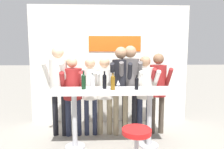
{
  "coord_description": "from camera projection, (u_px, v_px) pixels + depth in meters",
  "views": [
    {
      "loc": [
        -0.15,
        -3.44,
        1.74
      ],
      "look_at": [
        0.0,
        0.08,
        1.31
      ],
      "focal_mm": 32.0,
      "sensor_mm": 36.0,
      "label": 1
    }
  ],
  "objects": [
    {
      "name": "person_center",
      "position": [
        105.0,
        87.0,
        4.05
      ],
      "size": [
        0.45,
        0.54,
        1.6
      ],
      "rotation": [
        0.0,
        0.0,
        -0.1
      ],
      "color": "gray",
      "rests_on": "ground_plane"
    },
    {
      "name": "bar_stool",
      "position": [
        137.0,
        143.0,
        2.85
      ],
      "size": [
        0.44,
        0.44,
        0.63
      ],
      "color": "#B2B2B7",
      "rests_on": "ground_plane"
    },
    {
      "name": "tasting_table",
      "position": [
        112.0,
        100.0,
        3.53
      ],
      "size": [
        2.16,
        0.53,
        1.06
      ],
      "color": "white",
      "rests_on": "ground_plane"
    },
    {
      "name": "person_center_right",
      "position": [
        121.0,
        81.0,
        3.98
      ],
      "size": [
        0.44,
        0.57,
        1.81
      ],
      "rotation": [
        0.0,
        0.0,
        -0.07
      ],
      "color": "gray",
      "rests_on": "ground_plane"
    },
    {
      "name": "ground_plane",
      "position": [
        112.0,
        146.0,
        3.63
      ],
      "size": [
        40.0,
        40.0,
        0.0
      ],
      "primitive_type": "plane",
      "color": "gray"
    },
    {
      "name": "person_center_left",
      "position": [
        90.0,
        88.0,
        4.0
      ],
      "size": [
        0.39,
        0.5,
        1.59
      ],
      "rotation": [
        0.0,
        0.0,
        0.08
      ],
      "color": "#23283D",
      "rests_on": "ground_plane"
    },
    {
      "name": "person_far_right",
      "position": [
        145.0,
        87.0,
        4.01
      ],
      "size": [
        0.46,
        0.56,
        1.63
      ],
      "rotation": [
        0.0,
        0.0,
        0.12
      ],
      "color": "#23283D",
      "rests_on": "ground_plane"
    },
    {
      "name": "wine_bottle_4",
      "position": [
        113.0,
        82.0,
        3.43
      ],
      "size": [
        0.08,
        0.08,
        0.3
      ],
      "color": "brown",
      "rests_on": "tasting_table"
    },
    {
      "name": "wine_glass_0",
      "position": [
        118.0,
        83.0,
        3.41
      ],
      "size": [
        0.07,
        0.07,
        0.18
      ],
      "color": "silver",
      "rests_on": "tasting_table"
    },
    {
      "name": "wine_bottle_3",
      "position": [
        105.0,
        81.0,
        3.54
      ],
      "size": [
        0.07,
        0.07,
        0.32
      ],
      "color": "black",
      "rests_on": "tasting_table"
    },
    {
      "name": "person_left",
      "position": [
        73.0,
        88.0,
        3.97
      ],
      "size": [
        0.47,
        0.55,
        1.61
      ],
      "rotation": [
        0.0,
        0.0,
        0.09
      ],
      "color": "#23283D",
      "rests_on": "ground_plane"
    },
    {
      "name": "wine_bottle_1",
      "position": [
        93.0,
        82.0,
        3.42
      ],
      "size": [
        0.08,
        0.08,
        0.29
      ],
      "color": "#B7BCC1",
      "rests_on": "tasting_table"
    },
    {
      "name": "back_wall",
      "position": [
        110.0,
        65.0,
        4.81
      ],
      "size": [
        3.76,
        0.12,
        2.78
      ],
      "color": "silver",
      "rests_on": "ground_plane"
    },
    {
      "name": "person_rightmost",
      "position": [
        158.0,
        84.0,
        4.08
      ],
      "size": [
        0.41,
        0.52,
        1.67
      ],
      "rotation": [
        0.0,
        0.0,
        0.02
      ],
      "color": "#473D33",
      "rests_on": "ground_plane"
    },
    {
      "name": "wine_bottle_0",
      "position": [
        137.0,
        83.0,
        3.45
      ],
      "size": [
        0.07,
        0.07,
        0.26
      ],
      "color": "black",
      "rests_on": "tasting_table"
    },
    {
      "name": "person_right",
      "position": [
        130.0,
        80.0,
        3.99
      ],
      "size": [
        0.47,
        0.59,
        1.83
      ],
      "rotation": [
        0.0,
        0.0,
        -0.09
      ],
      "color": "black",
      "rests_on": "ground_plane"
    },
    {
      "name": "person_far_left",
      "position": [
        59.0,
        80.0,
        3.96
      ],
      "size": [
        0.44,
        0.58,
        1.82
      ],
      "rotation": [
        0.0,
        0.0,
        -0.1
      ],
      "color": "black",
      "rests_on": "ground_plane"
    },
    {
      "name": "wine_bottle_2",
      "position": [
        84.0,
        81.0,
        3.48
      ],
      "size": [
        0.08,
        0.08,
        0.32
      ],
      "color": "black",
      "rests_on": "tasting_table"
    }
  ]
}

